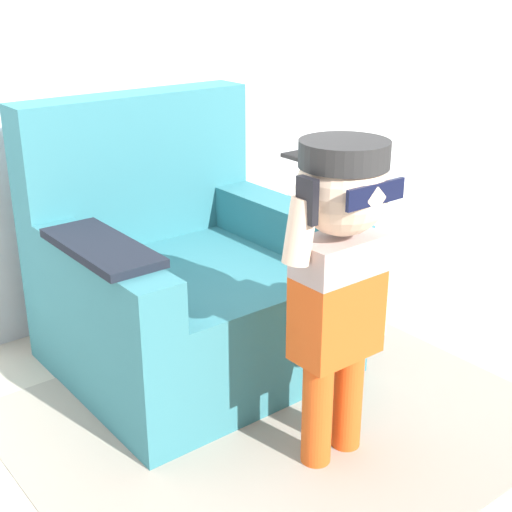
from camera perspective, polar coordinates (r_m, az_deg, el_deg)
The scene contains 6 objects.
ground_plane at distance 2.86m, azimuth -7.16°, elevation -10.08°, with size 10.00×10.00×0.00m, color #BCB29E.
wall_back at distance 3.11m, azimuth -15.87°, elevation 17.26°, with size 10.00×0.05×2.60m.
armchair at distance 2.88m, azimuth -5.85°, elevation -2.00°, with size 1.03×0.97×1.05m.
person_child at distance 2.15m, azimuth 6.75°, elevation -0.06°, with size 0.43×0.32×1.06m.
side_table at distance 3.46m, azimuth 5.42°, elevation 1.71°, with size 0.35×0.35×0.54m.
rug at distance 2.64m, azimuth 1.68°, elevation -12.72°, with size 1.74×1.50×0.01m.
Camera 1 is at (-1.22, -2.11, 1.50)m, focal length 50.00 mm.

